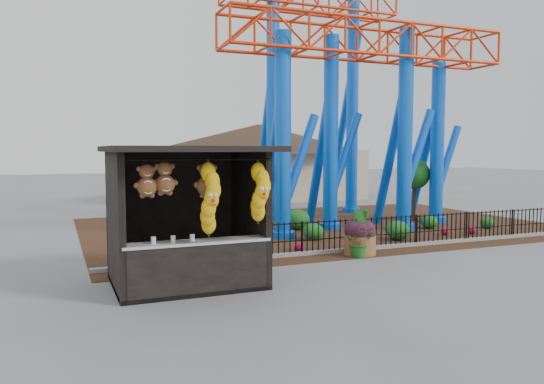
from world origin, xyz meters
name	(u,v)px	position (x,y,z in m)	size (l,w,h in m)	color
ground	(327,283)	(0.00, 0.00, 0.00)	(120.00, 120.00, 0.00)	slate
mulch_bed	(320,226)	(4.00, 8.00, 0.01)	(18.00, 12.00, 0.02)	#331E11
curb	(395,246)	(4.00, 3.00, 0.06)	(18.00, 0.18, 0.12)	gray
prize_booth	(189,219)	(-2.99, 0.92, 1.52)	(3.50, 3.40, 3.12)	black
picket_fence	(419,230)	(4.90, 3.00, 0.50)	(12.20, 0.06, 1.00)	black
roller_coaster	(344,64)	(5.12, 8.23, 6.44)	(11.00, 6.37, 10.82)	blue
terracotta_planter	(360,245)	(2.41, 2.49, 0.29)	(0.93, 0.93, 0.58)	brown
planter_foliage	(360,224)	(2.41, 2.49, 0.90)	(0.70, 0.70, 0.64)	#2F1320
potted_plant	(359,242)	(2.21, 2.20, 0.44)	(0.79, 0.69, 0.88)	#1E5E1B
landscaping	(356,225)	(4.32, 5.84, 0.33)	(9.15, 4.63, 0.76)	#195519
pavilion	(259,149)	(6.00, 20.00, 3.07)	(15.00, 15.00, 4.80)	#BFAD8C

